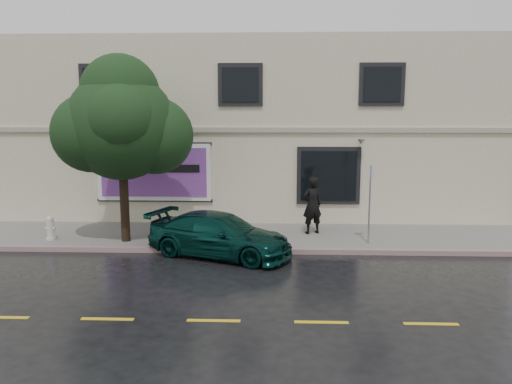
{
  "coord_description": "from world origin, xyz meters",
  "views": [
    {
      "loc": [
        1.22,
        -13.12,
        4.21
      ],
      "look_at": [
        0.66,
        2.2,
        1.77
      ],
      "focal_mm": 35.0,
      "sensor_mm": 36.0,
      "label": 1
    }
  ],
  "objects_px": {
    "pedestrian": "(312,205)",
    "street_tree": "(121,126)",
    "fire_hydrant": "(50,228)",
    "car": "(220,235)"
  },
  "relations": [
    {
      "from": "street_tree",
      "to": "fire_hydrant",
      "type": "bearing_deg",
      "value": 178.56
    },
    {
      "from": "street_tree",
      "to": "fire_hydrant",
      "type": "xyz_separation_m",
      "value": [
        -2.47,
        0.06,
        -3.27
      ]
    },
    {
      "from": "street_tree",
      "to": "car",
      "type": "bearing_deg",
      "value": -18.75
    },
    {
      "from": "pedestrian",
      "to": "street_tree",
      "type": "bearing_deg",
      "value": -11.44
    },
    {
      "from": "car",
      "to": "fire_hydrant",
      "type": "distance_m",
      "value": 5.72
    },
    {
      "from": "pedestrian",
      "to": "fire_hydrant",
      "type": "height_order",
      "value": "pedestrian"
    },
    {
      "from": "car",
      "to": "street_tree",
      "type": "xyz_separation_m",
      "value": [
        -3.14,
        1.07,
        3.16
      ]
    },
    {
      "from": "pedestrian",
      "to": "fire_hydrant",
      "type": "bearing_deg",
      "value": -15.13
    },
    {
      "from": "pedestrian",
      "to": "fire_hydrant",
      "type": "distance_m",
      "value": 8.6
    },
    {
      "from": "car",
      "to": "pedestrian",
      "type": "xyz_separation_m",
      "value": [
        2.89,
        2.29,
        0.49
      ]
    }
  ]
}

